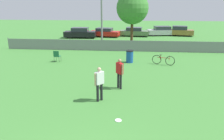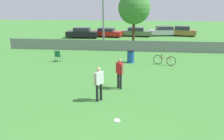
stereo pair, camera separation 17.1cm
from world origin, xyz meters
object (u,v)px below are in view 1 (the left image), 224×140
(tree_near_pole, at_px, (132,8))
(parked_car_tan, at_px, (179,31))
(bicycle_sideline, at_px, (163,60))
(parked_car_olive, at_px, (134,32))
(player_defender_red, at_px, (120,71))
(parked_car_dark, at_px, (80,33))
(player_receiver_white, at_px, (99,82))
(folding_chair_sideline, at_px, (57,55))
(light_pole, at_px, (102,4))
(parked_car_silver, at_px, (162,31))
(parked_car_red, at_px, (104,32))
(frisbee_disc, at_px, (118,120))
(trash_bin, at_px, (130,56))

(tree_near_pole, xyz_separation_m, parked_car_tan, (7.09, 8.17, -3.46))
(bicycle_sideline, relative_size, parked_car_olive, 0.38)
(player_defender_red, distance_m, parked_car_dark, 19.83)
(player_receiver_white, distance_m, folding_chair_sideline, 8.60)
(player_receiver_white, height_order, bicycle_sideline, player_receiver_white)
(light_pole, relative_size, parked_car_silver, 1.67)
(parked_car_silver, bearing_deg, parked_car_red, -174.75)
(bicycle_sideline, bearing_deg, tree_near_pole, 124.42)
(frisbee_disc, height_order, parked_car_silver, parked_car_silver)
(tree_near_pole, relative_size, folding_chair_sideline, 6.35)
(frisbee_disc, relative_size, trash_bin, 0.28)
(folding_chair_sideline, xyz_separation_m, parked_car_red, (2.09, 14.60, 0.10))
(tree_near_pole, bearing_deg, parked_car_silver, 61.17)
(frisbee_disc, distance_m, parked_car_red, 23.96)
(parked_car_olive, relative_size, parked_car_silver, 0.97)
(player_defender_red, relative_size, frisbee_disc, 6.18)
(parked_car_dark, relative_size, parked_car_tan, 1.04)
(parked_car_dark, relative_size, parked_car_red, 0.98)
(trash_bin, distance_m, parked_car_olive, 15.31)
(player_defender_red, height_order, trash_bin, player_defender_red)
(parked_car_dark, bearing_deg, parked_car_red, 20.99)
(player_defender_red, relative_size, trash_bin, 1.71)
(light_pole, xyz_separation_m, frisbee_disc, (2.88, -15.80, -4.58))
(trash_bin, bearing_deg, player_receiver_white, -100.09)
(light_pole, relative_size, tree_near_pole, 1.28)
(trash_bin, height_order, parked_car_olive, parked_car_olive)
(player_receiver_white, height_order, frisbee_disc, player_receiver_white)
(frisbee_disc, xyz_separation_m, parked_car_silver, (4.89, 25.88, 0.66))
(folding_chair_sideline, xyz_separation_m, bicycle_sideline, (8.69, -0.05, -0.16))
(frisbee_disc, height_order, bicycle_sideline, bicycle_sideline)
(parked_car_dark, distance_m, parked_car_silver, 12.34)
(folding_chair_sideline, bearing_deg, frisbee_disc, 126.36)
(light_pole, bearing_deg, parked_car_olive, 68.35)
(player_defender_red, height_order, parked_car_olive, player_defender_red)
(player_defender_red, bearing_deg, light_pole, 153.60)
(light_pole, distance_m, parked_car_red, 8.84)
(parked_car_olive, bearing_deg, light_pole, -104.80)
(frisbee_disc, xyz_separation_m, folding_chair_sideline, (-5.72, 9.08, 0.53))
(folding_chair_sideline, bearing_deg, parked_car_olive, -108.07)
(light_pole, bearing_deg, folding_chair_sideline, -112.91)
(parked_car_red, bearing_deg, player_receiver_white, -74.06)
(light_pole, distance_m, bicycle_sideline, 9.89)
(parked_car_dark, xyz_separation_m, parked_car_red, (3.27, 1.40, -0.07))
(tree_near_pole, xyz_separation_m, bicycle_sideline, (2.60, -8.64, -3.78))
(bicycle_sideline, bearing_deg, parked_car_red, 131.94)
(parked_car_red, distance_m, parked_car_olive, 4.44)
(bicycle_sideline, bearing_deg, frisbee_disc, -90.51)
(tree_near_pole, bearing_deg, trash_bin, -90.54)
(tree_near_pole, bearing_deg, parked_car_olive, 87.56)
(parked_car_red, xyz_separation_m, parked_car_olive, (4.30, 1.09, -0.00))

